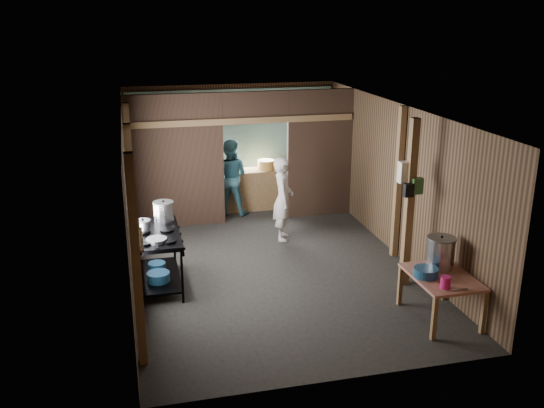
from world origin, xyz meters
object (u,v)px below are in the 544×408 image
object	(u,v)px
stove_pot_large	(164,212)
stock_pot	(441,253)
cook	(283,199)
gas_range	(157,259)
prep_table	(440,297)
yellow_tub	(266,165)
pink_bucket	(446,282)

from	to	relation	value
stove_pot_large	stock_pot	bearing A→B (deg)	-31.51
cook	stock_pot	bearing A→B (deg)	-141.92
gas_range	prep_table	distance (m)	4.20
stove_pot_large	yellow_tub	bearing A→B (deg)	51.11
gas_range	yellow_tub	distance (m)	4.27
yellow_tub	cook	bearing A→B (deg)	-93.75
prep_table	yellow_tub	distance (m)	5.55
stock_pot	pink_bucket	distance (m)	0.67
cook	stove_pot_large	bearing A→B (deg)	128.37
stock_pot	gas_range	bearing A→B (deg)	155.68
stock_pot	yellow_tub	bearing A→B (deg)	104.12
gas_range	stock_pot	bearing A→B (deg)	-24.32
gas_range	stove_pot_large	distance (m)	0.79
pink_bucket	cook	bearing A→B (deg)	106.96
stove_pot_large	pink_bucket	size ratio (longest dim) A/B	2.04
gas_range	pink_bucket	world-z (taller)	gas_range
stock_pot	cook	xyz separation A→B (m)	(-1.42, 3.22, -0.08)
stove_pot_large	stock_pot	distance (m)	4.27
pink_bucket	prep_table	bearing A→B (deg)	66.61
prep_table	cook	bearing A→B (deg)	110.84
stove_pot_large	yellow_tub	world-z (taller)	stove_pot_large
gas_range	pink_bucket	distance (m)	4.26
prep_table	stock_pot	distance (m)	0.60
stock_pot	yellow_tub	xyz separation A→B (m)	(-1.29, 5.13, 0.09)
pink_bucket	cook	size ratio (longest dim) A/B	0.10
prep_table	stove_pot_large	world-z (taller)	stove_pot_large
prep_table	yellow_tub	xyz separation A→B (m)	(-1.20, 5.39, 0.63)
cook	yellow_tub	bearing A→B (deg)	10.57
prep_table	yellow_tub	bearing A→B (deg)	102.52
pink_bucket	cook	xyz separation A→B (m)	(-1.17, 3.83, 0.06)
prep_table	stove_pot_large	distance (m)	4.38
prep_table	pink_bucket	world-z (taller)	pink_bucket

